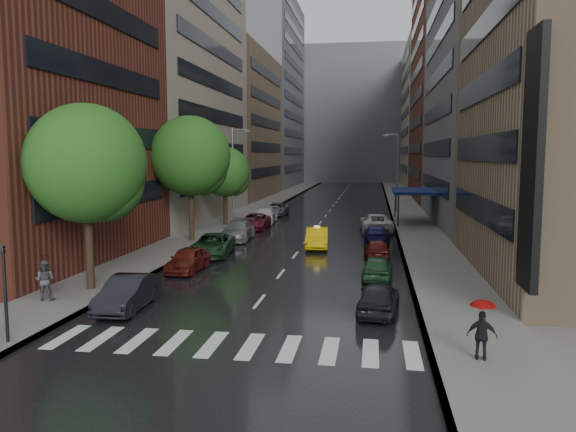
% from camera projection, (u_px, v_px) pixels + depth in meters
% --- Properties ---
extents(ground, '(220.00, 220.00, 0.00)m').
position_uv_depth(ground, '(239.00, 328.00, 21.87)').
color(ground, gray).
rests_on(ground, ground).
extents(road, '(14.00, 140.00, 0.01)m').
position_uv_depth(road, '(332.00, 207.00, 71.00)').
color(road, black).
rests_on(road, ground).
extents(sidewalk_left, '(4.00, 140.00, 0.15)m').
position_uv_depth(sidewalk_left, '(263.00, 206.00, 72.34)').
color(sidewalk_left, gray).
rests_on(sidewalk_left, ground).
extents(sidewalk_right, '(4.00, 140.00, 0.15)m').
position_uv_depth(sidewalk_right, '(405.00, 208.00, 69.64)').
color(sidewalk_right, gray).
rests_on(sidewalk_right, ground).
extents(crosswalk, '(13.15, 2.80, 0.01)m').
position_uv_depth(crosswalk, '(231.00, 345.00, 19.87)').
color(crosswalk, silver).
rests_on(crosswalk, ground).
extents(buildings_left, '(8.00, 108.00, 38.00)m').
position_uv_depth(buildings_left, '(233.00, 89.00, 80.11)').
color(buildings_left, maroon).
rests_on(buildings_left, ground).
extents(buildings_right, '(8.05, 109.10, 36.00)m').
position_uv_depth(buildings_right, '(451.00, 90.00, 73.68)').
color(buildings_right, '#937A5B').
rests_on(buildings_right, ground).
extents(building_far, '(40.00, 14.00, 32.00)m').
position_uv_depth(building_far, '(353.00, 115.00, 136.04)').
color(building_far, slate).
rests_on(building_far, ground).
extents(tree_near, '(5.76, 5.76, 9.18)m').
position_uv_depth(tree_near, '(86.00, 164.00, 26.99)').
color(tree_near, '#382619').
rests_on(tree_near, ground).
extents(tree_mid, '(6.04, 6.04, 9.63)m').
position_uv_depth(tree_mid, '(190.00, 156.00, 42.31)').
color(tree_mid, '#382619').
rests_on(tree_mid, ground).
extents(tree_far, '(4.66, 4.66, 7.42)m').
position_uv_depth(tree_far, '(225.00, 172.00, 52.20)').
color(tree_far, '#382619').
rests_on(tree_far, ground).
extents(taxi, '(1.88, 4.56, 1.47)m').
position_uv_depth(taxi, '(317.00, 238.00, 40.36)').
color(taxi, yellow).
rests_on(taxi, ground).
extents(parked_cars_left, '(2.93, 42.84, 1.53)m').
position_uv_depth(parked_cars_left, '(241.00, 229.00, 45.14)').
color(parked_cars_left, black).
rests_on(parked_cars_left, ground).
extents(parked_cars_right, '(3.05, 30.50, 1.61)m').
position_uv_depth(parked_cars_right, '(377.00, 239.00, 39.86)').
color(parked_cars_right, black).
rests_on(parked_cars_right, ground).
extents(ped_black_umbrella, '(0.97, 0.98, 2.09)m').
position_uv_depth(ped_black_umbrella, '(45.00, 273.00, 25.36)').
color(ped_black_umbrella, '#47464B').
rests_on(ped_black_umbrella, sidewalk_left).
extents(ped_red_umbrella, '(1.00, 0.82, 2.01)m').
position_uv_depth(ped_red_umbrella, '(482.00, 324.00, 17.98)').
color(ped_red_umbrella, black).
rests_on(ped_red_umbrella, sidewalk_right).
extents(traffic_light, '(0.18, 0.15, 3.45)m').
position_uv_depth(traffic_light, '(5.00, 284.00, 19.60)').
color(traffic_light, black).
rests_on(traffic_light, sidewalk_left).
extents(street_lamp_left, '(1.74, 0.22, 9.00)m').
position_uv_depth(street_lamp_left, '(234.00, 174.00, 51.96)').
color(street_lamp_left, gray).
rests_on(street_lamp_left, sidewalk_left).
extents(street_lamp_right, '(1.74, 0.22, 9.00)m').
position_uv_depth(street_lamp_right, '(397.00, 170.00, 64.39)').
color(street_lamp_right, gray).
rests_on(street_lamp_right, sidewalk_right).
extents(awning, '(4.00, 8.00, 3.12)m').
position_uv_depth(awning, '(413.00, 191.00, 54.57)').
color(awning, navy).
rests_on(awning, sidewalk_right).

